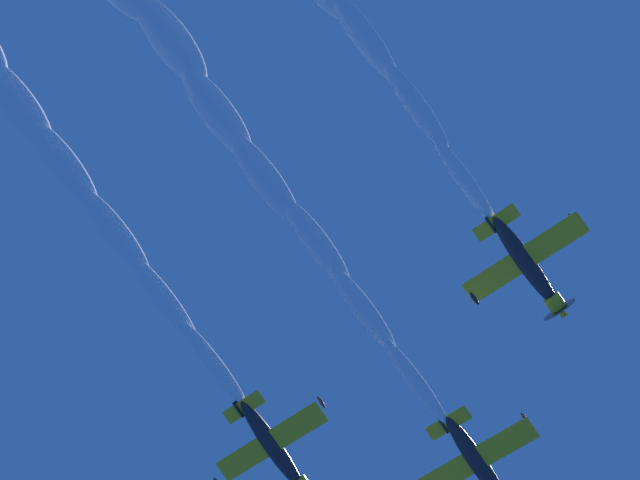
# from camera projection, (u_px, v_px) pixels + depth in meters

# --- Properties ---
(airplane_lead) EXTENTS (9.18, 8.67, 3.85)m
(airplane_lead) POSITION_uv_depth(u_px,v_px,m) (480.00, 465.00, 87.50)
(airplane_lead) COLOR #232328
(airplane_left_wingman) EXTENTS (9.04, 8.69, 4.16)m
(airplane_left_wingman) POSITION_uv_depth(u_px,v_px,m) (274.00, 449.00, 88.63)
(airplane_left_wingman) COLOR #232328
(airplane_right_wingman) EXTENTS (9.21, 8.68, 3.70)m
(airplane_right_wingman) POSITION_uv_depth(u_px,v_px,m) (527.00, 265.00, 86.56)
(airplane_right_wingman) COLOR #232328
(smoke_trail_lead) EXTENTS (8.53, 47.72, 4.89)m
(smoke_trail_lead) POSITION_uv_depth(u_px,v_px,m) (178.00, 54.00, 87.53)
(smoke_trail_lead) COLOR white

